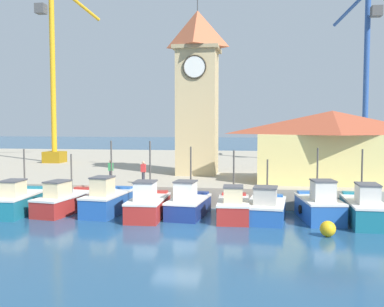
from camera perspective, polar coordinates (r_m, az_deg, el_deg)
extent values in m
plane|color=navy|center=(24.05, -1.93, -9.72)|extent=(300.00, 300.00, 0.00)
cube|color=#A89E89|center=(49.74, 3.56, -1.84)|extent=(120.00, 40.00, 1.35)
cube|color=#196B7F|center=(30.28, -20.95, -6.04)|extent=(1.93, 5.03, 1.14)
cube|color=#196B7F|center=(32.15, -19.15, -4.19)|extent=(1.50, 0.65, 0.24)
cube|color=silver|center=(30.18, -20.98, -4.88)|extent=(1.99, 5.10, 0.12)
cube|color=beige|center=(29.35, -21.78, -4.15)|extent=(1.10, 1.53, 0.89)
cube|color=#4C4C51|center=(29.29, -21.81, -3.20)|extent=(1.18, 1.61, 0.08)
cylinder|color=#4C4742|center=(30.55, -20.51, -2.05)|extent=(0.10, 0.10, 2.76)
torus|color=black|center=(30.94, -22.31, -5.87)|extent=(0.14, 0.52, 0.52)
cube|color=#AD2823|center=(29.87, -15.67, -6.18)|extent=(2.52, 5.39, 1.02)
cube|color=#AD2823|center=(31.72, -13.38, -4.40)|extent=(1.55, 0.82, 0.24)
cube|color=silver|center=(29.77, -15.69, -5.12)|extent=(2.59, 5.46, 0.12)
cube|color=beige|center=(28.95, -16.69, -4.37)|extent=(1.27, 1.70, 0.90)
cube|color=#4C4C51|center=(28.89, -16.71, -3.41)|extent=(1.36, 1.79, 0.08)
cylinder|color=#4C4742|center=(30.14, -15.06, -2.46)|extent=(0.10, 0.10, 2.53)
torus|color=black|center=(30.60, -16.90, -5.96)|extent=(0.20, 0.53, 0.52)
cube|color=#2356A8|center=(28.74, -10.60, -6.33)|extent=(2.19, 4.70, 1.18)
cube|color=#2356A8|center=(30.47, -9.05, -4.38)|extent=(1.57, 0.73, 0.24)
cube|color=silver|center=(28.63, -10.62, -5.07)|extent=(2.26, 4.77, 0.12)
cube|color=beige|center=(27.83, -11.30, -4.13)|extent=(1.19, 1.46, 1.05)
cube|color=#4C4C51|center=(27.76, -11.32, -2.98)|extent=(1.28, 1.54, 0.08)
cylinder|color=#4C4742|center=(28.94, -10.20, -1.61)|extent=(0.10, 0.10, 3.25)
torus|color=black|center=(29.35, -12.17, -6.14)|extent=(0.17, 0.53, 0.52)
cube|color=#AD2823|center=(27.24, -5.57, -6.97)|extent=(1.98, 4.58, 1.07)
cube|color=#AD2823|center=(29.07, -4.70, -4.96)|extent=(1.60, 0.64, 0.24)
cube|color=silver|center=(27.14, -5.57, -5.75)|extent=(2.04, 4.64, 0.12)
cube|color=silver|center=(26.28, -5.97, -4.79)|extent=(1.15, 1.39, 1.05)
cube|color=#4C4C51|center=(26.20, -5.98, -3.57)|extent=(1.24, 1.47, 0.08)
cylinder|color=#4C4742|center=(27.45, -5.34, -1.94)|extent=(0.10, 0.10, 3.39)
torus|color=black|center=(27.70, -7.53, -6.80)|extent=(0.13, 0.52, 0.52)
cube|color=navy|center=(27.58, -0.43, -6.92)|extent=(2.32, 4.41, 0.97)
cube|color=navy|center=(29.26, 0.51, -5.09)|extent=(1.67, 0.76, 0.24)
cube|color=silver|center=(27.49, -0.43, -5.82)|extent=(2.39, 4.47, 0.12)
cube|color=silver|center=(26.68, -0.84, -4.81)|extent=(1.26, 1.38, 1.09)
cube|color=#4C4C51|center=(26.60, -0.84, -3.57)|extent=(1.35, 1.47, 0.08)
cylinder|color=#4C4742|center=(27.77, -0.15, -2.34)|extent=(0.10, 0.10, 3.13)
torus|color=black|center=(28.06, -2.36, -6.74)|extent=(0.17, 0.53, 0.52)
cube|color=#AD2823|center=(26.76, 5.28, -7.20)|extent=(1.92, 4.14, 1.03)
cube|color=#AD2823|center=(28.41, 5.35, -5.25)|extent=(1.52, 0.66, 0.24)
cube|color=silver|center=(26.65, 5.29, -6.01)|extent=(1.98, 4.21, 0.12)
cube|color=beige|center=(25.87, 5.26, -5.22)|extent=(1.10, 1.26, 0.86)
cube|color=#4C4C51|center=(25.80, 5.27, -4.19)|extent=(1.19, 1.35, 0.08)
cylinder|color=#4C4742|center=(26.94, 5.33, -2.67)|extent=(0.10, 0.10, 2.89)
torus|color=black|center=(26.99, 3.23, -7.10)|extent=(0.14, 0.52, 0.52)
cube|color=#2356A8|center=(26.98, 9.41, -7.24)|extent=(2.48, 4.65, 0.94)
cube|color=#2356A8|center=(28.84, 9.73, -5.33)|extent=(1.81, 0.76, 0.24)
cube|color=silver|center=(26.89, 9.42, -6.15)|extent=(2.54, 4.72, 0.12)
cube|color=#B2ADA3|center=(26.03, 9.30, -5.33)|extent=(1.36, 1.45, 0.91)
cube|color=#4C4C51|center=(25.96, 9.31, -4.25)|extent=(1.45, 1.54, 0.08)
cylinder|color=#4C4742|center=(27.25, 9.54, -3.30)|extent=(0.10, 0.10, 2.44)
torus|color=black|center=(27.31, 7.09, -7.09)|extent=(0.17, 0.53, 0.52)
cube|color=#2356A8|center=(27.38, 15.83, -6.93)|extent=(2.51, 4.44, 1.18)
cube|color=#2356A8|center=(29.03, 14.91, -4.88)|extent=(1.74, 0.82, 0.24)
cube|color=silver|center=(27.27, 15.86, -5.61)|extent=(2.58, 4.51, 0.12)
cube|color=beige|center=(26.47, 16.30, -4.58)|extent=(1.34, 1.41, 1.09)
cube|color=#4C4C51|center=(26.39, 16.32, -3.33)|extent=(1.43, 1.50, 0.08)
cylinder|color=#4C4742|center=(27.57, 15.63, -2.33)|extent=(0.10, 0.10, 2.91)
torus|color=black|center=(27.33, 13.55, -6.91)|extent=(0.19, 0.53, 0.52)
cube|color=#196B7F|center=(27.46, 20.93, -7.01)|extent=(1.89, 5.20, 1.17)
cube|color=#196B7F|center=(29.60, 20.05, -4.82)|extent=(1.55, 0.62, 0.24)
cube|color=silver|center=(27.35, 20.96, -5.70)|extent=(1.95, 5.26, 0.12)
cube|color=beige|center=(26.38, 21.39, -4.82)|extent=(1.11, 1.57, 1.00)
cube|color=#4C4C51|center=(26.31, 21.42, -3.66)|extent=(1.19, 1.65, 0.08)
cylinder|color=#4C4742|center=(27.77, 20.77, -2.44)|extent=(0.10, 0.10, 2.87)
torus|color=black|center=(27.52, 18.79, -6.93)|extent=(0.13, 0.52, 0.52)
cube|color=tan|center=(37.63, 0.69, 5.15)|extent=(3.23, 3.23, 10.23)
cube|color=tan|center=(38.10, 0.70, 13.09)|extent=(3.73, 3.73, 0.30)
pyramid|color=#C1603D|center=(38.40, 0.70, 15.53)|extent=(3.73, 3.73, 3.02)
cylinder|color=white|center=(36.23, 0.33, 10.95)|extent=(1.78, 0.12, 1.78)
torus|color=#332D23|center=(36.19, 0.32, 10.95)|extent=(1.90, 0.12, 1.90)
cylinder|color=#3F3F3F|center=(38.93, 0.70, 18.86)|extent=(0.08, 0.08, 1.60)
cube|color=#E5D17A|center=(34.09, 17.29, -0.57)|extent=(10.65, 5.09, 3.50)
pyramid|color=#A3472D|center=(34.00, 17.38, 3.79)|extent=(11.05, 5.49, 1.69)
cube|color=#976E11|center=(50.95, -17.05, -0.43)|extent=(2.00, 2.00, 1.20)
cylinder|color=gold|center=(51.14, -17.27, 10.25)|extent=(0.56, 0.56, 17.80)
cylinder|color=gold|center=(54.29, -14.50, 18.22)|extent=(3.68, 5.69, 3.32)
cube|color=#4C4C4C|center=(51.51, -18.65, 17.01)|extent=(1.00, 1.00, 1.00)
cube|color=navy|center=(49.30, 21.00, -0.66)|extent=(2.00, 2.00, 1.20)
cylinder|color=#284C93|center=(49.43, 21.26, 9.69)|extent=(0.56, 0.56, 16.61)
cylinder|color=#284C93|center=(52.93, 19.47, 16.92)|extent=(2.78, 5.61, 2.53)
cube|color=#4C4C4C|center=(49.32, 22.39, 16.36)|extent=(1.00, 1.00, 1.00)
sphere|color=gold|center=(23.66, 16.86, -9.13)|extent=(0.80, 0.80, 0.80)
cylinder|color=#33333D|center=(31.86, -6.19, -3.12)|extent=(0.22, 0.22, 0.85)
cube|color=red|center=(31.78, -6.20, -1.85)|extent=(0.34, 0.22, 0.56)
sphere|color=tan|center=(31.74, -6.21, -1.15)|extent=(0.20, 0.20, 0.20)
cylinder|color=#33333D|center=(33.12, -10.27, -2.89)|extent=(0.22, 0.22, 0.85)
cube|color=#338C4C|center=(33.04, -10.29, -1.67)|extent=(0.34, 0.22, 0.56)
sphere|color=#9E7051|center=(33.01, -10.29, -1.00)|extent=(0.20, 0.20, 0.20)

